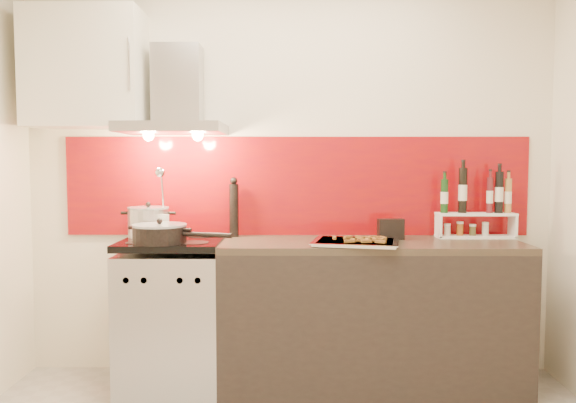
{
  "coord_description": "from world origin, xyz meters",
  "views": [
    {
      "loc": [
        0.03,
        -2.26,
        1.37
      ],
      "look_at": [
        0.0,
        0.95,
        1.15
      ],
      "focal_mm": 35.0,
      "sensor_mm": 36.0,
      "label": 1
    }
  ],
  "objects_px": {
    "saute_pan": "(161,233)",
    "range_stove": "(174,315)",
    "pepper_mill": "(234,208)",
    "baking_tray": "(356,242)",
    "stock_pot": "(148,222)",
    "counter": "(370,314)"
  },
  "relations": [
    {
      "from": "saute_pan",
      "to": "range_stove",
      "type": "bearing_deg",
      "value": 76.72
    },
    {
      "from": "pepper_mill",
      "to": "baking_tray",
      "type": "relative_size",
      "value": 0.69
    },
    {
      "from": "stock_pot",
      "to": "baking_tray",
      "type": "relative_size",
      "value": 0.46
    },
    {
      "from": "counter",
      "to": "range_stove",
      "type": "bearing_deg",
      "value": -179.77
    },
    {
      "from": "stock_pot",
      "to": "pepper_mill",
      "type": "xyz_separation_m",
      "value": [
        0.53,
        0.09,
        0.08
      ]
    },
    {
      "from": "stock_pot",
      "to": "saute_pan",
      "type": "relative_size",
      "value": 0.43
    },
    {
      "from": "stock_pot",
      "to": "baking_tray",
      "type": "xyz_separation_m",
      "value": [
        1.27,
        -0.25,
        -0.09
      ]
    },
    {
      "from": "range_stove",
      "to": "stock_pot",
      "type": "bearing_deg",
      "value": 146.2
    },
    {
      "from": "counter",
      "to": "stock_pot",
      "type": "bearing_deg",
      "value": 175.32
    },
    {
      "from": "range_stove",
      "to": "baking_tray",
      "type": "distance_m",
      "value": 1.2
    },
    {
      "from": "stock_pot",
      "to": "baking_tray",
      "type": "bearing_deg",
      "value": -11.02
    },
    {
      "from": "counter",
      "to": "baking_tray",
      "type": "height_order",
      "value": "baking_tray"
    },
    {
      "from": "saute_pan",
      "to": "pepper_mill",
      "type": "xyz_separation_m",
      "value": [
        0.39,
        0.36,
        0.12
      ]
    },
    {
      "from": "range_stove",
      "to": "saute_pan",
      "type": "height_order",
      "value": "saute_pan"
    },
    {
      "from": "range_stove",
      "to": "saute_pan",
      "type": "relative_size",
      "value": 1.54
    },
    {
      "from": "range_stove",
      "to": "saute_pan",
      "type": "bearing_deg",
      "value": -103.28
    },
    {
      "from": "counter",
      "to": "saute_pan",
      "type": "distance_m",
      "value": 1.35
    },
    {
      "from": "range_stove",
      "to": "counter",
      "type": "xyz_separation_m",
      "value": [
        1.2,
        0.0,
        0.01
      ]
    },
    {
      "from": "counter",
      "to": "baking_tray",
      "type": "distance_m",
      "value": 0.5
    },
    {
      "from": "range_stove",
      "to": "counter",
      "type": "distance_m",
      "value": 1.2
    },
    {
      "from": "saute_pan",
      "to": "baking_tray",
      "type": "height_order",
      "value": "saute_pan"
    },
    {
      "from": "range_stove",
      "to": "pepper_mill",
      "type": "distance_m",
      "value": 0.76
    }
  ]
}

